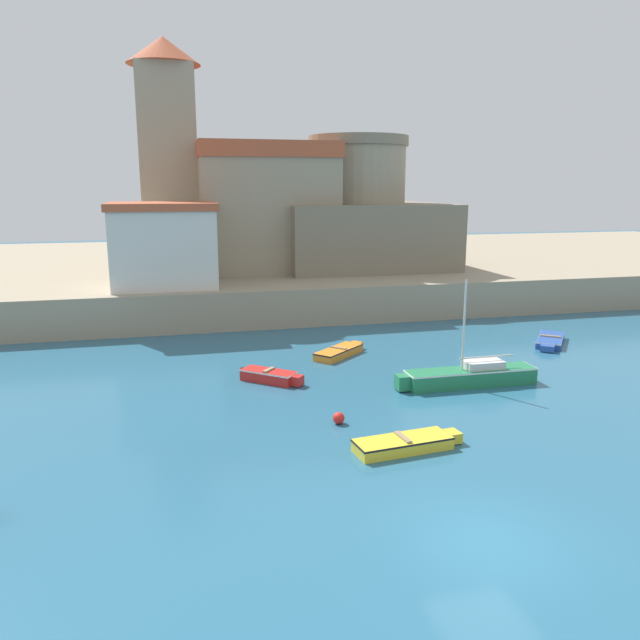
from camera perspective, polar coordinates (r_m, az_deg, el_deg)
The scene contains 11 objects.
ground_plane at distance 18.10m, azimuth 15.06°, elevation -19.00°, with size 200.00×200.00×0.00m, color #28607F.
quay_seawall at distance 60.38m, azimuth -6.32°, elevation 4.55°, with size 120.00×40.00×2.56m, color gray.
dinghy_red_0 at distance 30.16m, azimuth -4.55°, elevation -5.10°, with size 2.90×2.66×0.63m.
sailboat_green_1 at distance 30.32m, azimuth 13.49°, elevation -4.95°, with size 6.87×1.37×5.05m.
dinghy_blue_3 at distance 39.56m, azimuth 20.30°, elevation -1.75°, with size 3.39×3.91×0.49m.
dinghy_orange_4 at distance 34.59m, azimuth 1.80°, elevation -2.89°, with size 3.47×3.23×0.52m.
dinghy_yellow_5 at distance 22.88m, azimuth 7.84°, elevation -11.08°, with size 4.15×1.61×0.53m.
mooring_buoy at distance 24.99m, azimuth 1.72°, elevation -8.95°, with size 0.47×0.47×0.47m, color red.
church at distance 53.19m, azimuth -6.97°, elevation 11.12°, with size 15.40×15.26×17.52m.
fortress at distance 53.48m, azimuth 3.42°, elevation 9.03°, with size 13.54×13.54×10.64m.
harbor_shed_near_wharf at distance 43.63m, azimuth -14.11°, elevation 6.75°, with size 7.07×6.47×5.58m.
Camera 1 is at (-7.91, -13.39, 9.26)m, focal length 35.00 mm.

